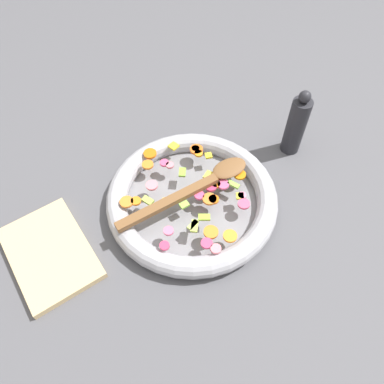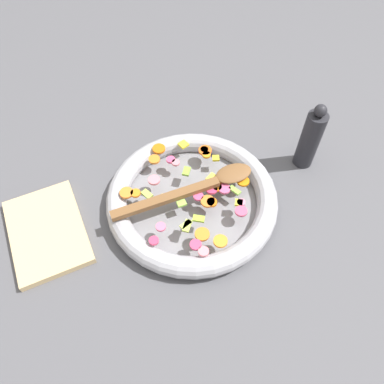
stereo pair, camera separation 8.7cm
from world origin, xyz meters
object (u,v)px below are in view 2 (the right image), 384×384
object	(u,v)px
wooden_spoon	(199,187)
cutting_board	(47,231)
pepper_mill	(311,140)
skillet	(192,199)

from	to	relation	value
wooden_spoon	cutting_board	distance (m)	0.37
pepper_mill	cutting_board	bearing A→B (deg)	-96.08
pepper_mill	cutting_board	xyz separation A→B (m)	(-0.07, -0.66, -0.08)
skillet	wooden_spoon	world-z (taller)	wooden_spoon
skillet	cutting_board	world-z (taller)	skillet
wooden_spoon	cutting_board	xyz separation A→B (m)	(-0.07, -0.36, -0.05)
wooden_spoon	pepper_mill	distance (m)	0.31
wooden_spoon	pepper_mill	xyz separation A→B (m)	(0.00, 0.31, 0.03)
skillet	wooden_spoon	bearing A→B (deg)	87.41
pepper_mill	cutting_board	size ratio (longest dim) A/B	0.82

